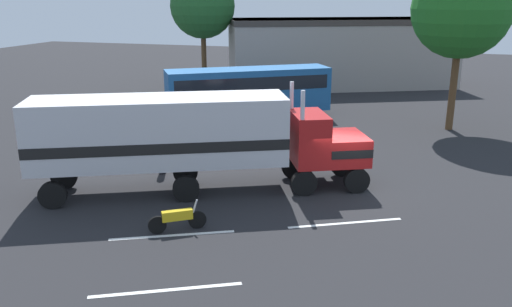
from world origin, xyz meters
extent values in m
plane|color=#232326|center=(0.00, 0.00, 0.00)|extent=(120.00, 120.00, 0.00)
cube|color=silver|center=(0.46, -3.50, 0.01)|extent=(3.99, 2.15, 0.01)
cube|color=silver|center=(-5.28, -6.29, 0.01)|extent=(4.04, 2.05, 0.01)
cube|color=silver|center=(-3.90, -9.63, 0.01)|extent=(4.01, 2.10, 0.01)
cube|color=#B21919|center=(-0.24, 0.70, 1.70)|extent=(2.68, 3.02, 1.20)
cube|color=#B21919|center=(-1.70, 0.04, 2.20)|extent=(2.31, 2.86, 2.20)
cube|color=silver|center=(0.61, 1.10, 1.70)|extent=(0.94, 1.94, 1.08)
cube|color=black|center=(-0.24, 0.70, 1.76)|extent=(2.69, 3.06, 0.36)
cylinder|color=silver|center=(-2.65, 0.81, 2.80)|extent=(0.18, 0.18, 3.40)
cylinder|color=silver|center=(-1.74, -1.19, 2.80)|extent=(0.18, 0.18, 3.40)
cube|color=silver|center=(-7.47, -2.60, 2.75)|extent=(10.63, 6.72, 2.80)
cube|color=black|center=(-7.47, -2.60, 2.33)|extent=(10.65, 6.76, 0.44)
cylinder|color=silver|center=(-1.85, 1.40, 0.95)|extent=(1.45, 1.12, 0.64)
cylinder|color=black|center=(-0.42, 1.83, 0.55)|extent=(1.13, 0.73, 1.10)
cylinder|color=black|center=(0.49, -0.17, 0.55)|extent=(1.13, 0.73, 1.10)
cylinder|color=black|center=(-2.52, 0.88, 0.55)|extent=(1.13, 0.73, 1.10)
cylinder|color=black|center=(-1.60, -1.13, 0.55)|extent=(1.13, 0.73, 1.10)
cylinder|color=black|center=(-7.02, -1.18, 0.55)|extent=(1.13, 0.73, 1.10)
cylinder|color=black|center=(-6.11, -3.18, 0.55)|extent=(1.13, 0.73, 1.10)
cylinder|color=black|center=(-11.80, -3.36, 0.55)|extent=(1.13, 0.73, 1.10)
cylinder|color=black|center=(-10.88, -5.36, 0.55)|extent=(1.13, 0.73, 1.10)
cylinder|color=black|center=(-8.56, -0.27, 0.41)|extent=(0.18, 0.18, 0.82)
cylinder|color=black|center=(-8.68, -0.35, 0.41)|extent=(0.18, 0.18, 0.82)
cylinder|color=gray|center=(-8.62, -0.31, 1.11)|extent=(0.34, 0.34, 0.58)
sphere|color=tan|center=(-8.62, -0.31, 1.51)|extent=(0.23, 0.23, 0.23)
cube|color=black|center=(-8.73, -0.14, 1.14)|extent=(0.31, 0.28, 0.36)
cube|color=#1E5999|center=(-8.16, 11.98, 1.95)|extent=(10.65, 8.06, 2.90)
cube|color=black|center=(-8.16, 11.98, 2.53)|extent=(10.11, 7.74, 0.90)
cylinder|color=black|center=(-5.31, 15.14, 0.50)|extent=(0.99, 0.77, 1.00)
cylinder|color=black|center=(-4.10, 13.24, 0.50)|extent=(0.99, 0.77, 1.00)
cylinder|color=black|center=(-11.88, 10.94, 0.50)|extent=(0.99, 0.77, 1.00)
cylinder|color=black|center=(-10.68, 9.05, 0.50)|extent=(0.99, 0.77, 1.00)
cylinder|color=black|center=(-4.66, -5.46, 0.33)|extent=(0.60, 0.46, 0.66)
cylinder|color=black|center=(-5.86, -6.28, 0.33)|extent=(0.60, 0.46, 0.66)
cube|color=gold|center=(-5.26, -5.87, 0.61)|extent=(1.04, 0.82, 0.36)
cylinder|color=silver|center=(-4.74, -5.52, 0.78)|extent=(0.27, 0.22, 0.69)
cylinder|color=brown|center=(-15.39, 21.97, 2.63)|extent=(0.44, 0.44, 5.26)
sphere|color=#235C28|center=(-15.39, 21.97, 7.20)|extent=(5.57, 5.57, 5.57)
cylinder|color=brown|center=(4.87, 12.65, 2.65)|extent=(0.44, 0.44, 5.29)
sphere|color=#216A22|center=(4.87, 12.65, 7.35)|extent=(5.87, 5.87, 5.87)
cube|color=#9E938C|center=(-3.83, 26.59, 3.05)|extent=(20.73, 13.78, 6.09)
cube|color=#3F3833|center=(-3.83, 26.59, 5.84)|extent=(20.86, 13.92, 0.50)
camera|label=1|loc=(2.40, -21.71, 8.21)|focal=36.95mm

